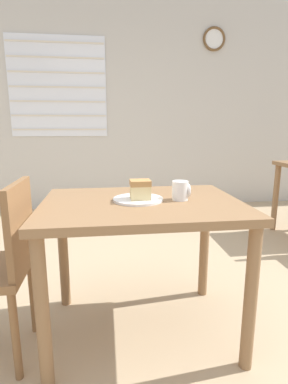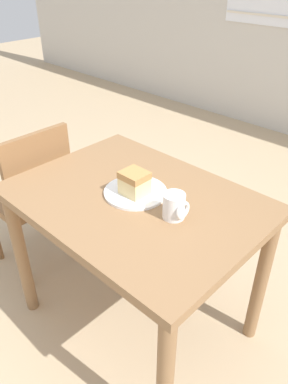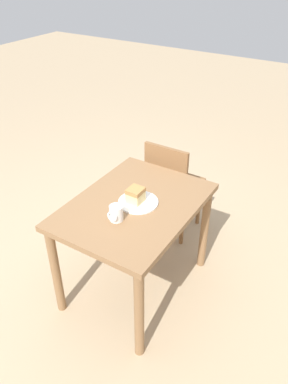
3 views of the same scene
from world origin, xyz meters
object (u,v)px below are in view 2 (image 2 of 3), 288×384
at_px(cake_slice, 135,183).
at_px(chair_near_window, 32,194).
at_px(coffee_mug, 175,206).
at_px(plate, 135,192).
at_px(dining_table_near, 136,219).

bearing_deg(cake_slice, chair_near_window, -172.20).
bearing_deg(coffee_mug, plate, 175.55).
height_order(dining_table_near, coffee_mug, coffee_mug).
bearing_deg(dining_table_near, cake_slice, 150.53).
xyz_separation_m(chair_near_window, plate, (0.68, 0.11, 0.27)).
distance_m(dining_table_near, coffee_mug, 0.26).
height_order(chair_near_window, plate, chair_near_window).
relative_size(dining_table_near, chair_near_window, 1.15).
height_order(plate, cake_slice, cake_slice).
distance_m(chair_near_window, cake_slice, 0.77).
bearing_deg(cake_slice, plate, 124.87).
bearing_deg(dining_table_near, chair_near_window, -172.63).
height_order(cake_slice, coffee_mug, cake_slice).
distance_m(dining_table_near, chair_near_window, 0.72).
relative_size(chair_near_window, coffee_mug, 8.83).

